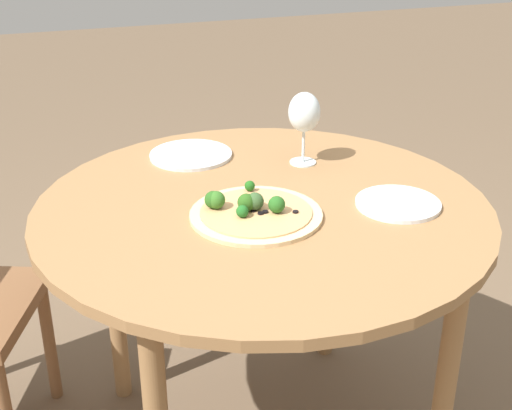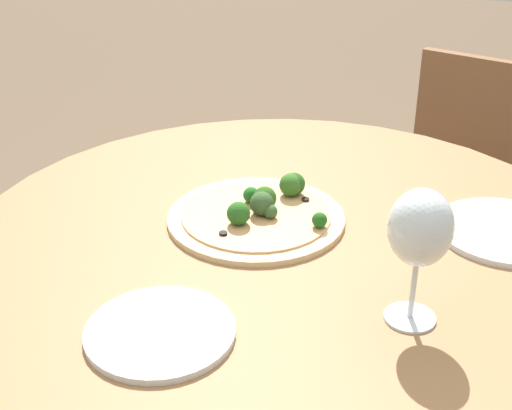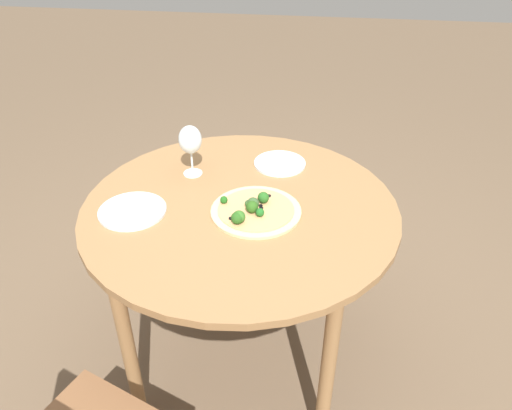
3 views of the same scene
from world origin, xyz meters
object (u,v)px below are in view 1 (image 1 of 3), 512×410
(plate_near, at_px, (398,204))
(plate_far, at_px, (191,155))
(pizza, at_px, (252,211))
(wine_glass, at_px, (304,114))

(plate_near, distance_m, plate_far, 0.61)
(pizza, xyz_separation_m, wine_glass, (0.23, 0.27, 0.13))
(pizza, xyz_separation_m, plate_far, (-0.05, 0.41, -0.01))
(pizza, height_order, plate_near, pizza)
(wine_glass, relative_size, plate_near, 0.98)
(pizza, relative_size, wine_glass, 1.55)
(pizza, bearing_deg, plate_near, -8.77)
(plate_near, bearing_deg, plate_far, 130.45)
(plate_far, bearing_deg, wine_glass, -26.89)
(wine_glass, relative_size, plate_far, 0.86)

